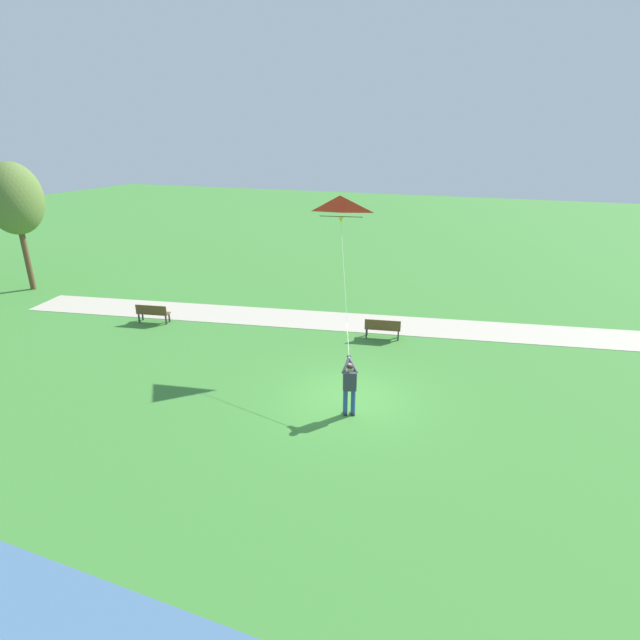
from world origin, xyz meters
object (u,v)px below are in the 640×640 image
at_px(park_bench_near_walkway, 383,327).
at_px(park_bench_far_walkway, 153,312).
at_px(flying_kite, 340,211).
at_px(person_kite_flyer, 350,384).
at_px(tree_treeline_right, 14,199).

distance_m(park_bench_near_walkway, park_bench_far_walkway, 10.50).
distance_m(flying_kite, park_bench_far_walkway, 10.37).
relative_size(park_bench_near_walkway, park_bench_far_walkway, 1.00).
distance_m(person_kite_flyer, tree_treeline_right, 21.93).
height_order(flying_kite, park_bench_far_walkway, flying_kite).
height_order(park_bench_far_walkway, tree_treeline_right, tree_treeline_right).
xyz_separation_m(flying_kite, park_bench_far_walkway, (0.21, 9.04, -5.07)).
bearing_deg(tree_treeline_right, park_bench_far_walkway, -101.45).
xyz_separation_m(person_kite_flyer, park_bench_far_walkway, (4.39, 10.80, -0.54)).
distance_m(person_kite_flyer, flying_kite, 6.41).
bearing_deg(park_bench_far_walkway, park_bench_near_walkway, -79.82).
xyz_separation_m(flying_kite, park_bench_near_walkway, (2.06, -1.29, -5.07)).
bearing_deg(park_bench_far_walkway, flying_kite, -91.32).
relative_size(flying_kite, park_bench_near_walkway, 2.77).
relative_size(flying_kite, park_bench_far_walkway, 2.77).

